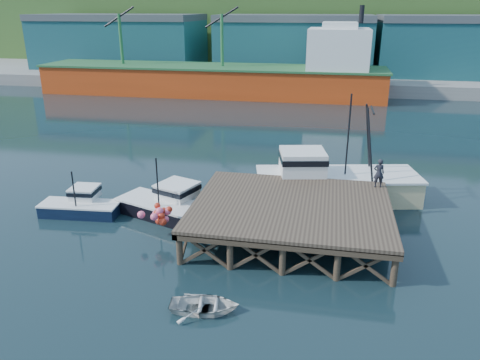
% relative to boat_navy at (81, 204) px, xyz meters
% --- Properties ---
extents(ground, '(300.00, 300.00, 0.00)m').
position_rel_boat_navy_xyz_m(ground, '(8.97, -0.49, -0.67)').
color(ground, black).
rests_on(ground, ground).
extents(wharf, '(12.00, 10.00, 2.62)m').
position_rel_boat_navy_xyz_m(wharf, '(14.47, -0.67, 1.27)').
color(wharf, brown).
rests_on(wharf, ground).
extents(far_quay, '(160.00, 40.00, 2.00)m').
position_rel_boat_navy_xyz_m(far_quay, '(8.97, 69.51, 0.33)').
color(far_quay, gray).
rests_on(far_quay, ground).
extents(warehouse_left, '(32.00, 16.00, 9.00)m').
position_rel_boat_navy_xyz_m(warehouse_left, '(-26.03, 64.51, 5.83)').
color(warehouse_left, '#1B5958').
rests_on(warehouse_left, far_quay).
extents(warehouse_mid, '(28.00, 16.00, 9.00)m').
position_rel_boat_navy_xyz_m(warehouse_mid, '(8.97, 64.51, 5.83)').
color(warehouse_mid, '#1B5958').
rests_on(warehouse_mid, far_quay).
extents(warehouse_right, '(30.00, 16.00, 9.00)m').
position_rel_boat_navy_xyz_m(warehouse_right, '(38.97, 64.51, 5.83)').
color(warehouse_right, '#1B5958').
rests_on(warehouse_right, far_quay).
extents(cargo_ship, '(55.50, 10.00, 13.75)m').
position_rel_boat_navy_xyz_m(cargo_ship, '(0.50, 47.51, 2.64)').
color(cargo_ship, '#C83E12').
rests_on(cargo_ship, ground).
extents(hillside, '(220.00, 50.00, 22.00)m').
position_rel_boat_navy_xyz_m(hillside, '(8.97, 99.51, 10.33)').
color(hillside, '#2D511E').
rests_on(hillside, ground).
extents(boat_navy, '(5.50, 3.09, 3.35)m').
position_rel_boat_navy_xyz_m(boat_navy, '(0.00, 0.00, 0.00)').
color(boat_navy, '#0E1A33').
rests_on(boat_navy, ground).
extents(boat_black, '(7.57, 6.28, 4.39)m').
position_rel_boat_navy_xyz_m(boat_black, '(6.04, 0.88, 0.13)').
color(boat_black, black).
rests_on(boat_black, ground).
extents(trawler, '(12.36, 6.50, 7.87)m').
position_rel_boat_navy_xyz_m(trawler, '(17.00, 6.01, 0.95)').
color(trawler, beige).
rests_on(trawler, ground).
extents(dinghy, '(3.56, 2.78, 0.67)m').
position_rel_boat_navy_xyz_m(dinghy, '(11.25, -9.14, -0.34)').
color(dinghy, silver).
rests_on(dinghy, ground).
extents(dockworker, '(0.76, 0.55, 1.96)m').
position_rel_boat_navy_xyz_m(dockworker, '(19.87, 3.50, 2.43)').
color(dockworker, black).
rests_on(dockworker, wharf).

